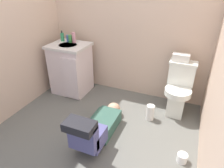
% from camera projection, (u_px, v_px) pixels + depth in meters
% --- Properties ---
extents(ground_plane, '(2.97, 3.12, 0.04)m').
position_uv_depth(ground_plane, '(98.00, 128.00, 2.66)').
color(ground_plane, '#61615B').
extents(wall_back, '(2.63, 0.08, 2.40)m').
position_uv_depth(wall_back, '(128.00, 18.00, 2.97)').
color(wall_back, beige).
rests_on(wall_back, ground_plane).
extents(wall_left, '(0.08, 2.12, 2.40)m').
position_uv_depth(wall_left, '(3.00, 26.00, 2.52)').
color(wall_left, beige).
rests_on(wall_left, ground_plane).
extents(toilet, '(0.36, 0.46, 0.75)m').
position_uv_depth(toilet, '(179.00, 90.00, 2.79)').
color(toilet, silver).
rests_on(toilet, ground_plane).
extents(vanity_cabinet, '(0.60, 0.53, 0.82)m').
position_uv_depth(vanity_cabinet, '(71.00, 68.00, 3.30)').
color(vanity_cabinet, silver).
rests_on(vanity_cabinet, ground_plane).
extents(faucet, '(0.02, 0.02, 0.10)m').
position_uv_depth(faucet, '(73.00, 39.00, 3.20)').
color(faucet, silver).
rests_on(faucet, vanity_cabinet).
extents(person_plumber, '(0.39, 1.06, 0.52)m').
position_uv_depth(person_plumber, '(97.00, 127.00, 2.39)').
color(person_plumber, '#33594C').
rests_on(person_plumber, ground_plane).
extents(tissue_box, '(0.22, 0.11, 0.10)m').
position_uv_depth(tissue_box, '(181.00, 58.00, 2.67)').
color(tissue_box, silver).
rests_on(tissue_box, toilet).
extents(soap_dispenser, '(0.06, 0.06, 0.17)m').
position_uv_depth(soap_dispenser, '(62.00, 37.00, 3.24)').
color(soap_dispenser, '#34975E').
rests_on(soap_dispenser, vanity_cabinet).
extents(bottle_blue, '(0.06, 0.06, 0.11)m').
position_uv_depth(bottle_blue, '(68.00, 38.00, 3.22)').
color(bottle_blue, '#4568B7').
rests_on(bottle_blue, vanity_cabinet).
extents(bottle_green, '(0.06, 0.06, 0.12)m').
position_uv_depth(bottle_green, '(70.00, 39.00, 3.18)').
color(bottle_green, green).
rests_on(bottle_green, vanity_cabinet).
extents(bottle_pink, '(0.05, 0.05, 0.16)m').
position_uv_depth(bottle_pink, '(74.00, 38.00, 3.15)').
color(bottle_pink, pink).
rests_on(bottle_pink, vanity_cabinet).
extents(paper_towel_roll, '(0.11, 0.11, 0.22)m').
position_uv_depth(paper_towel_roll, '(150.00, 112.00, 2.76)').
color(paper_towel_roll, white).
rests_on(paper_towel_roll, ground_plane).
extents(toilet_paper_roll, '(0.11, 0.11, 0.10)m').
position_uv_depth(toilet_paper_roll, '(182.00, 158.00, 2.15)').
color(toilet_paper_roll, white).
rests_on(toilet_paper_roll, ground_plane).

